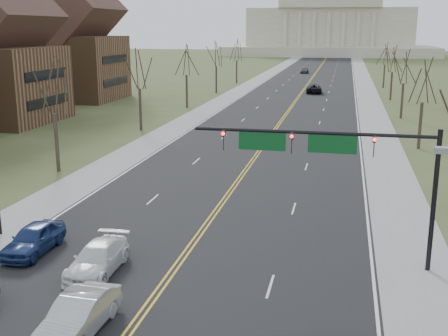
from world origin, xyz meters
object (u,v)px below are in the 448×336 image
at_px(car_sb_inner_lead, 79,315).
at_px(car_far_sb, 305,70).
at_px(car_far_nb, 314,88).
at_px(car_sb_outer_second, 34,239).
at_px(car_sb_inner_second, 97,259).
at_px(signal_mast, 331,154).

bearing_deg(car_sb_inner_lead, car_far_sb, 92.07).
xyz_separation_m(car_far_nb, car_far_sb, (-5.13, 46.57, -0.04)).
bearing_deg(car_sb_outer_second, car_sb_inner_second, -20.95).
distance_m(car_sb_inner_second, car_far_nb, 82.52).
distance_m(signal_mast, car_sb_inner_second, 12.70).
xyz_separation_m(car_sb_inner_lead, car_sb_outer_second, (-6.17, 7.17, 0.00)).
height_order(car_sb_inner_second, car_far_nb, car_far_nb).
bearing_deg(car_sb_outer_second, signal_mast, 7.28).
relative_size(car_sb_inner_lead, car_sb_inner_second, 0.96).
bearing_deg(signal_mast, car_sb_outer_second, -172.33).
distance_m(signal_mast, car_sb_outer_second, 16.41).
bearing_deg(car_sb_inner_lead, signal_mast, 46.43).
xyz_separation_m(car_sb_outer_second, car_far_nb, (10.32, 80.64, 0.05)).
relative_size(car_sb_inner_lead, car_far_nb, 0.79).
bearing_deg(signal_mast, car_far_nb, 93.77).
relative_size(car_far_nb, car_far_sb, 1.29).
bearing_deg(car_far_nb, car_sb_inner_lead, 82.82).
relative_size(car_sb_inner_second, car_sb_outer_second, 1.08).
bearing_deg(car_sb_inner_second, signal_mast, 16.85).
bearing_deg(car_sb_outer_second, car_far_sb, 87.28).
bearing_deg(car_far_nb, car_far_sb, -88.19).
relative_size(signal_mast, car_far_nb, 2.02).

